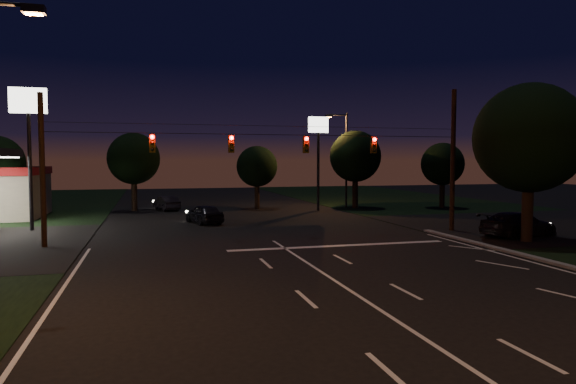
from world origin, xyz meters
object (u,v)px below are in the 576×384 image
object	(u,v)px
tree_right_near	(528,139)
car_oncoming_a	(204,214)
utility_pole_right	(451,231)
car_cross	(518,224)
car_oncoming_b	(167,203)

from	to	relation	value
tree_right_near	car_oncoming_a	distance (m)	21.50
utility_pole_right	car_cross	distance (m)	4.09
car_oncoming_a	car_cross	bearing A→B (deg)	130.86
car_oncoming_a	tree_right_near	bearing A→B (deg)	125.96
tree_right_near	car_oncoming_b	distance (m)	30.61
tree_right_near	car_oncoming_b	bearing A→B (deg)	128.32
utility_pole_right	tree_right_near	bearing A→B (deg)	-72.47
tree_right_near	car_oncoming_a	xyz separation A→B (m)	(-16.44, 12.93, -4.98)
car_oncoming_b	car_cross	size ratio (longest dim) A/B	0.78
car_cross	utility_pole_right	bearing A→B (deg)	24.53
car_oncoming_b	utility_pole_right	bearing A→B (deg)	116.31
car_oncoming_a	car_oncoming_b	bearing A→B (deg)	-93.88
car_oncoming_b	tree_right_near	bearing A→B (deg)	112.27
car_oncoming_a	car_cross	xyz separation A→B (m)	(17.29, -11.35, 0.04)
car_cross	tree_right_near	bearing A→B (deg)	140.15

